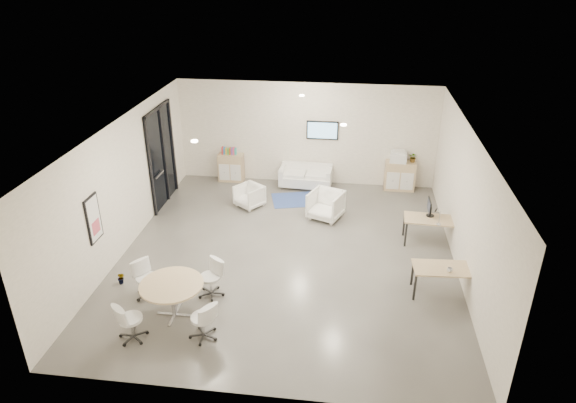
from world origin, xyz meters
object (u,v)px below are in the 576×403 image
Objects in this scene: armchair_left at (249,195)px; desk_rear at (430,221)px; desk_front at (444,270)px; armchair_right at (326,204)px; loveseat at (306,177)px; round_table at (172,287)px; sideboard_left at (231,168)px; sideboard_right at (400,176)px.

desk_rear is at bearing 19.75° from armchair_left.
armchair_left is 6.17m from desk_front.
armchair_right is 2.87m from desk_rear.
loveseat is 7.04m from round_table.
armchair_left is 2.28m from armchair_right.
armchair_left is at bearing -129.82° from loveseat.
sideboard_left is 2.44m from loveseat.
desk_front is 5.66m from round_table.
sideboard_right is at bearing 102.62° from desk_rear.
armchair_left is at bearing 139.76° from desk_front.
desk_rear is 1.00× the size of desk_front.
sideboard_left is 0.67× the size of desk_rear.
loveseat is at bearing 119.55° from desk_front.
sideboard_right is 0.56× the size of loveseat.
loveseat reaches higher than desk_rear.
round_table is (-5.47, -1.43, 0.08)m from desk_front.
round_table is at bearing -86.65° from sideboard_left.
desk_front is at bearing 14.68° from round_table.
sideboard_right is 8.47m from round_table.
round_table reaches higher than desk_front.
desk_rear is (5.86, -3.23, 0.16)m from sideboard_left.
loveseat reaches higher than desk_front.
armchair_right is at bearing -67.10° from loveseat.
sideboard_right is at bearing 54.45° from round_table.
sideboard_right is 2.90m from loveseat.
round_table is at bearing -125.55° from sideboard_right.
sideboard_right is 0.69× the size of desk_front.
sideboard_left is 1.26× the size of armchair_left.
desk_front is (5.88, -5.47, 0.16)m from sideboard_left.
sideboard_left is 5.33m from sideboard_right.
sideboard_left is 6.69m from desk_rear.
armchair_left is at bearing -170.07° from armchair_right.
armchair_right is (3.18, -2.23, -0.01)m from sideboard_left.
armchair_left is 0.54× the size of desk_rear.
loveseat is 1.23× the size of desk_rear.
armchair_left is 0.82× the size of armchair_right.
round_table is (-0.54, -5.12, 0.33)m from armchair_left.
sideboard_right is 0.69× the size of desk_rear.
sideboard_left is at bearing 179.84° from sideboard_right.
loveseat is at bearing 83.30° from armchair_left.
armchair_right is 0.68× the size of round_table.
sideboard_right reaches higher than armchair_right.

